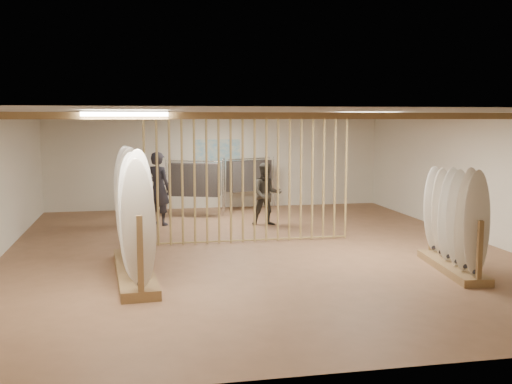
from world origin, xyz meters
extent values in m
plane|color=#8E6344|center=(0.00, 0.00, 0.00)|extent=(12.00, 12.00, 0.00)
plane|color=gray|center=(0.00, 0.00, 2.80)|extent=(12.00, 12.00, 0.00)
plane|color=silver|center=(0.00, 6.00, 1.40)|extent=(12.00, 0.00, 12.00)
plane|color=silver|center=(0.00, -6.00, 1.40)|extent=(12.00, 0.00, 12.00)
plane|color=silver|center=(5.00, 0.00, 1.40)|extent=(0.00, 12.00, 12.00)
cube|color=olive|center=(0.00, 0.00, 2.72)|extent=(9.50, 6.12, 0.10)
cube|color=white|center=(0.00, 0.00, 2.74)|extent=(1.20, 0.35, 0.06)
cylinder|color=#A68B50|center=(-2.20, 0.80, 1.40)|extent=(0.05, 0.05, 2.78)
cylinder|color=#A68B50|center=(-1.94, 0.80, 1.40)|extent=(0.05, 0.05, 2.78)
cylinder|color=#A68B50|center=(-1.68, 0.80, 1.40)|extent=(0.05, 0.05, 2.78)
cylinder|color=#A68B50|center=(-1.42, 0.80, 1.40)|extent=(0.05, 0.05, 2.78)
cylinder|color=#A68B50|center=(-1.16, 0.80, 1.40)|extent=(0.05, 0.05, 2.78)
cylinder|color=#A68B50|center=(-0.91, 0.80, 1.40)|extent=(0.05, 0.05, 2.78)
cylinder|color=#A68B50|center=(-0.65, 0.80, 1.40)|extent=(0.05, 0.05, 2.78)
cylinder|color=#A68B50|center=(-0.39, 0.80, 1.40)|extent=(0.05, 0.05, 2.78)
cylinder|color=#A68B50|center=(-0.13, 0.80, 1.40)|extent=(0.05, 0.05, 2.78)
cylinder|color=#A68B50|center=(0.13, 0.80, 1.40)|extent=(0.05, 0.05, 2.78)
cylinder|color=#A68B50|center=(0.39, 0.80, 1.40)|extent=(0.05, 0.05, 2.78)
cylinder|color=#A68B50|center=(0.65, 0.80, 1.40)|extent=(0.05, 0.05, 2.78)
cylinder|color=#A68B50|center=(0.91, 0.80, 1.40)|extent=(0.05, 0.05, 2.78)
cylinder|color=#A68B50|center=(1.16, 0.80, 1.40)|extent=(0.05, 0.05, 2.78)
cylinder|color=#A68B50|center=(1.42, 0.80, 1.40)|extent=(0.05, 0.05, 2.78)
cylinder|color=#A68B50|center=(1.68, 0.80, 1.40)|extent=(0.05, 0.05, 2.78)
cylinder|color=#A68B50|center=(1.94, 0.80, 1.40)|extent=(0.05, 0.05, 2.78)
cylinder|color=#A68B50|center=(2.20, 0.80, 1.40)|extent=(0.05, 0.05, 2.78)
cube|color=#3892C6|center=(0.00, 5.98, 1.60)|extent=(1.40, 0.03, 0.90)
cube|color=olive|center=(-2.43, -1.60, 0.08)|extent=(0.79, 3.10, 0.16)
cylinder|color=black|center=(-2.43, -1.60, 1.07)|extent=(0.21, 3.01, 0.01)
ellipsoid|color=silver|center=(-2.35, -2.93, 1.15)|extent=(0.52, 0.10, 1.99)
ellipsoid|color=white|center=(-2.38, -2.49, 1.15)|extent=(0.52, 0.10, 1.99)
ellipsoid|color=white|center=(-2.40, -2.04, 1.15)|extent=(0.52, 0.10, 1.99)
ellipsoid|color=silver|center=(-2.43, -1.60, 1.15)|extent=(0.52, 0.10, 1.99)
ellipsoid|color=silver|center=(-2.46, -1.16, 1.15)|extent=(0.52, 0.10, 1.99)
ellipsoid|color=silver|center=(-2.49, -0.71, 1.15)|extent=(0.52, 0.10, 1.99)
ellipsoid|color=white|center=(-2.52, -0.27, 1.15)|extent=(0.52, 0.10, 1.99)
cube|color=olive|center=(3.09, -2.30, 0.07)|extent=(0.78, 2.28, 0.14)
cylinder|color=black|center=(3.09, -2.30, 0.90)|extent=(0.29, 2.17, 0.01)
ellipsoid|color=silver|center=(2.97, -3.21, 0.97)|extent=(0.44, 0.11, 1.67)
ellipsoid|color=silver|center=(3.02, -2.84, 0.97)|extent=(0.44, 0.11, 1.67)
ellipsoid|color=white|center=(3.06, -2.48, 0.97)|extent=(0.44, 0.11, 1.67)
ellipsoid|color=white|center=(3.11, -2.11, 0.97)|extent=(0.44, 0.11, 1.67)
ellipsoid|color=silver|center=(3.16, -1.75, 0.97)|extent=(0.44, 0.11, 1.67)
ellipsoid|color=white|center=(3.20, -1.39, 0.97)|extent=(0.44, 0.11, 1.67)
cylinder|color=silver|center=(-0.83, 4.39, 1.53)|extent=(1.39, 0.55, 0.03)
cube|color=black|center=(-0.83, 4.39, 1.03)|extent=(1.41, 0.83, 0.89)
cylinder|color=silver|center=(-0.83, 4.39, 0.79)|extent=(0.03, 0.03, 1.58)
cylinder|color=silver|center=(0.86, 5.34, 1.51)|extent=(1.36, 0.58, 0.03)
cube|color=black|center=(0.86, 5.34, 1.01)|extent=(1.39, 0.85, 0.88)
cylinder|color=silver|center=(0.86, 5.34, 0.78)|extent=(0.03, 0.03, 1.56)
imported|color=#222128|center=(-1.84, 3.34, 1.05)|extent=(0.92, 0.89, 2.11)
imported|color=#302C25|center=(0.82, 2.76, 0.89)|extent=(0.88, 0.70, 1.78)
camera|label=1|loc=(-2.35, -11.77, 2.69)|focal=42.00mm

